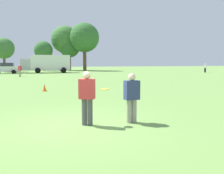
{
  "coord_description": "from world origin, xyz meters",
  "views": [
    {
      "loc": [
        -1.02,
        -7.3,
        1.94
      ],
      "look_at": [
        1.41,
        0.73,
        1.08
      ],
      "focal_mm": 39.18,
      "sensor_mm": 36.0,
      "label": 1
    }
  ],
  "objects_px": {
    "frisbee": "(105,89)",
    "box_truck": "(47,63)",
    "traffic_cone": "(44,88)",
    "parked_car_mid_right": "(6,68)",
    "player_defender": "(132,95)",
    "bystander_sideline_watcher": "(205,67)",
    "player_thrower": "(87,95)",
    "bystander_field_marshal": "(20,70)"
  },
  "relations": [
    {
      "from": "parked_car_mid_right",
      "to": "box_truck",
      "type": "relative_size",
      "value": 0.5
    },
    {
      "from": "parked_car_mid_right",
      "to": "traffic_cone",
      "type": "bearing_deg",
      "value": -78.68
    },
    {
      "from": "player_thrower",
      "to": "player_defender",
      "type": "bearing_deg",
      "value": -4.16
    },
    {
      "from": "frisbee",
      "to": "bystander_sideline_watcher",
      "type": "xyz_separation_m",
      "value": [
        27.82,
        31.38,
        -0.17
      ]
    },
    {
      "from": "player_thrower",
      "to": "bystander_sideline_watcher",
      "type": "distance_m",
      "value": 42.26
    },
    {
      "from": "player_defender",
      "to": "box_truck",
      "type": "bearing_deg",
      "value": 91.94
    },
    {
      "from": "bystander_field_marshal",
      "to": "player_defender",
      "type": "bearing_deg",
      "value": -79.25
    },
    {
      "from": "player_thrower",
      "to": "box_truck",
      "type": "xyz_separation_m",
      "value": [
        0.12,
        38.4,
        0.82
      ]
    },
    {
      "from": "frisbee",
      "to": "bystander_sideline_watcher",
      "type": "distance_m",
      "value": 41.94
    },
    {
      "from": "traffic_cone",
      "to": "box_truck",
      "type": "height_order",
      "value": "box_truck"
    },
    {
      "from": "bystander_sideline_watcher",
      "to": "player_thrower",
      "type": "bearing_deg",
      "value": -132.17
    },
    {
      "from": "player_defender",
      "to": "bystander_field_marshal",
      "type": "xyz_separation_m",
      "value": [
        -5.17,
        27.22,
        0.03
      ]
    },
    {
      "from": "traffic_cone",
      "to": "bystander_field_marshal",
      "type": "relative_size",
      "value": 0.29
    },
    {
      "from": "bystander_field_marshal",
      "to": "bystander_sideline_watcher",
      "type": "bearing_deg",
      "value": 7.47
    },
    {
      "from": "player_defender",
      "to": "bystander_sideline_watcher",
      "type": "bearing_deg",
      "value": 49.38
    },
    {
      "from": "bystander_sideline_watcher",
      "to": "bystander_field_marshal",
      "type": "relative_size",
      "value": 1.01
    },
    {
      "from": "traffic_cone",
      "to": "player_thrower",
      "type": "bearing_deg",
      "value": -83.78
    },
    {
      "from": "box_truck",
      "to": "bystander_sideline_watcher",
      "type": "height_order",
      "value": "box_truck"
    },
    {
      "from": "frisbee",
      "to": "traffic_cone",
      "type": "xyz_separation_m",
      "value": [
        -1.59,
        9.62,
        -0.87
      ]
    },
    {
      "from": "player_defender",
      "to": "box_truck",
      "type": "xyz_separation_m",
      "value": [
        -1.3,
        38.5,
        0.87
      ]
    },
    {
      "from": "box_truck",
      "to": "bystander_sideline_watcher",
      "type": "bearing_deg",
      "value": -14.06
    },
    {
      "from": "traffic_cone",
      "to": "bystander_field_marshal",
      "type": "bearing_deg",
      "value": 98.76
    },
    {
      "from": "box_truck",
      "to": "parked_car_mid_right",
      "type": "bearing_deg",
      "value": -169.79
    },
    {
      "from": "player_thrower",
      "to": "bystander_field_marshal",
      "type": "relative_size",
      "value": 1.02
    },
    {
      "from": "player_thrower",
      "to": "frisbee",
      "type": "relative_size",
      "value": 6.1
    },
    {
      "from": "traffic_cone",
      "to": "parked_car_mid_right",
      "type": "bearing_deg",
      "value": 101.32
    },
    {
      "from": "frisbee",
      "to": "box_truck",
      "type": "distance_m",
      "value": 38.47
    },
    {
      "from": "bystander_field_marshal",
      "to": "player_thrower",
      "type": "bearing_deg",
      "value": -82.13
    },
    {
      "from": "player_thrower",
      "to": "traffic_cone",
      "type": "height_order",
      "value": "player_thrower"
    },
    {
      "from": "traffic_cone",
      "to": "bystander_field_marshal",
      "type": "xyz_separation_m",
      "value": [
        -2.7,
        17.55,
        0.69
      ]
    },
    {
      "from": "player_defender",
      "to": "frisbee",
      "type": "distance_m",
      "value": 0.9
    },
    {
      "from": "player_thrower",
      "to": "bystander_sideline_watcher",
      "type": "height_order",
      "value": "player_thrower"
    },
    {
      "from": "traffic_cone",
      "to": "frisbee",
      "type": "bearing_deg",
      "value": -80.59
    },
    {
      "from": "bystander_sideline_watcher",
      "to": "player_defender",
      "type": "bearing_deg",
      "value": -130.62
    },
    {
      "from": "player_thrower",
      "to": "frisbee",
      "type": "distance_m",
      "value": 0.58
    },
    {
      "from": "frisbee",
      "to": "player_thrower",
      "type": "bearing_deg",
      "value": 173.96
    },
    {
      "from": "box_truck",
      "to": "bystander_field_marshal",
      "type": "height_order",
      "value": "box_truck"
    },
    {
      "from": "frisbee",
      "to": "bystander_field_marshal",
      "type": "distance_m",
      "value": 27.51
    },
    {
      "from": "frisbee",
      "to": "box_truck",
      "type": "bearing_deg",
      "value": 90.65
    },
    {
      "from": "player_defender",
      "to": "player_thrower",
      "type": "bearing_deg",
      "value": 175.84
    },
    {
      "from": "bystander_field_marshal",
      "to": "traffic_cone",
      "type": "bearing_deg",
      "value": -81.24
    },
    {
      "from": "player_thrower",
      "to": "parked_car_mid_right",
      "type": "height_order",
      "value": "parked_car_mid_right"
    }
  ]
}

